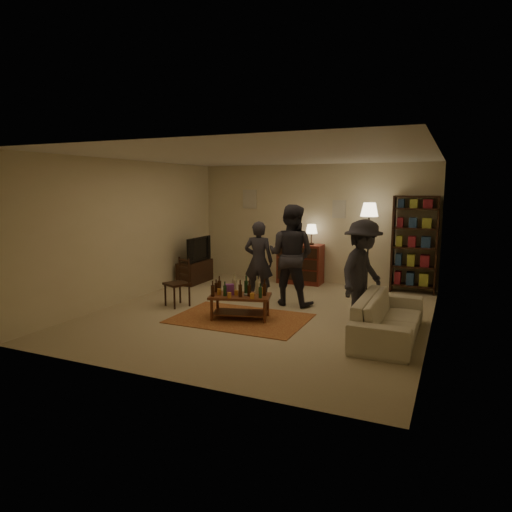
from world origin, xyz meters
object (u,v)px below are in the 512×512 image
Objects in this scene: dining_chair at (180,281)px; person_right at (291,255)px; tv_stand at (195,266)px; sofa at (389,317)px; dresser at (301,263)px; bookshelf at (414,243)px; coffee_table at (240,297)px; floor_lamp at (369,216)px; person_by_sofa at (362,272)px; person_left at (259,261)px.

dining_chair is 2.12m from person_right.
tv_stand is 0.51× the size of sofa.
dresser is 2.50m from bookshelf.
person_right reaches higher than dresser.
coffee_table is 3.53m from floor_lamp.
bookshelf is (2.46, 3.22, 0.66)m from coffee_table.
tv_stand is at bearing 84.27° from person_by_sofa.
floor_lamp is at bearing 61.70° from coffee_table.
floor_lamp is (2.96, 2.59, 1.12)m from dining_chair.
person_left is at bearing 0.09° from person_right.
person_right reaches higher than tv_stand.
dining_chair is 0.49× the size of floor_lamp.
floor_lamp is 2.11m from person_right.
person_right is at bearing -123.85° from floor_lamp.
person_right is (0.67, -0.04, 0.16)m from person_left.
person_by_sofa is (0.34, -2.34, -0.75)m from floor_lamp.
bookshelf is 1.08× the size of floor_lamp.
dresser is (2.25, 0.91, 0.09)m from tv_stand.
person_right reaches higher than person_left.
floor_lamp reaches higher than dining_chair.
person_left reaches higher than tv_stand.
person_right reaches higher than sofa.
person_left is at bearing -137.73° from floor_lamp.
floor_lamp is at bearing 65.79° from dining_chair.
coffee_table is 3.15m from dresser.
person_right is (0.43, -1.90, 0.46)m from dresser.
floor_lamp reaches higher than person_by_sofa.
bookshelf is 2.71m from person_by_sofa.
bookshelf reaches higher than sofa.
sofa is (2.39, -3.11, -0.17)m from dresser.
floor_lamp is 0.90× the size of sofa.
coffee_table is at bearing 122.86° from person_by_sofa.
sofa is at bearing -90.82° from bookshelf.
person_left is 2.25m from person_by_sofa.
person_right is (-2.00, -1.96, -0.10)m from bookshelf.
floor_lamp is 2.55m from person_left.
tv_stand is at bearing 138.29° from dining_chair.
person_right is (0.45, 1.25, 0.56)m from coffee_table.
floor_lamp is 1.11× the size of person_by_sofa.
dining_chair is 3.33m from person_by_sofa.
bookshelf is at bearing 4.46° from person_by_sofa.
person_left is (-2.63, 1.25, 0.47)m from sofa.
coffee_table is 1.22× the size of dining_chair.
dining_chair is 3.82m from sofa.
person_right is at bearing 167.41° from person_left.
bookshelf is 1.08× the size of person_right.
bookshelf is at bearing -132.23° from person_right.
floor_lamp is 3.26m from sofa.
bookshelf reaches higher than dresser.
bookshelf is (2.44, 0.07, 0.56)m from dresser.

